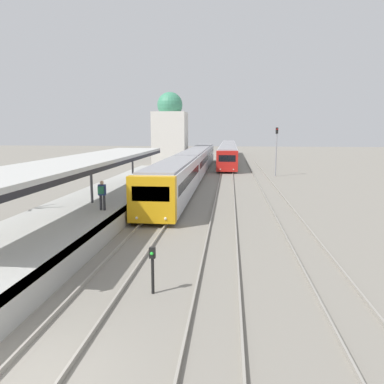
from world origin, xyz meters
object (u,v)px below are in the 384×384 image
(signal_post_near, at_px, (153,265))
(signal_mast_far, at_px, (276,146))
(train_near, at_px, (193,163))
(train_far, at_px, (228,151))
(person_on_platform, at_px, (102,193))

(signal_post_near, xyz_separation_m, signal_mast_far, (7.78, 32.94, 2.50))
(train_near, xyz_separation_m, train_far, (3.88, 25.07, -0.01))
(signal_post_near, bearing_deg, train_far, 87.86)
(signal_post_near, bearing_deg, person_on_platform, 118.49)
(person_on_platform, distance_m, train_far, 48.33)
(signal_post_near, bearing_deg, signal_mast_far, 76.71)
(train_far, bearing_deg, signal_mast_far, -76.38)
(train_near, height_order, signal_mast_far, signal_mast_far)
(person_on_platform, xyz_separation_m, signal_mast_far, (12.39, 24.45, 1.63))
(signal_mast_far, bearing_deg, train_near, -170.15)
(train_near, relative_size, signal_post_near, 29.38)
(train_far, relative_size, signal_mast_far, 7.78)
(person_on_platform, height_order, signal_post_near, person_on_platform)
(person_on_platform, xyz_separation_m, train_near, (2.83, 22.79, -0.21))
(train_far, distance_m, signal_mast_far, 24.16)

